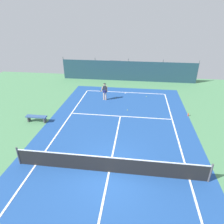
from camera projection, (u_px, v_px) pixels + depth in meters
The scene contains 11 objects.
ground_plane at pixel (109, 172), 10.54m from camera, with size 36.00×36.00×0.00m, color #4C8456.
court_surface at pixel (109, 172), 10.54m from camera, with size 11.02×26.60×0.01m.
tennis_net at pixel (109, 165), 10.32m from camera, with size 10.12×0.10×1.10m.
back_fence at pixel (128, 74), 24.90m from camera, with size 16.30×0.98×2.70m.
tennis_player at pixel (105, 90), 18.87m from camera, with size 0.77×0.71×1.64m.
tennis_ball_near_player at pixel (116, 98), 19.62m from camera, with size 0.07×0.07×0.07m, color #CCDB33.
tennis_ball_midcourt at pixel (146, 97), 19.97m from camera, with size 0.07×0.07×0.07m, color #CCDB33.
tennis_ball_by_sideline at pixel (128, 110), 17.23m from camera, with size 0.07×0.07×0.07m, color #CCDB33.
parked_car at pixel (114, 68), 26.99m from camera, with size 2.20×4.29×1.68m.
courtside_bench at pixel (36, 117), 15.26m from camera, with size 1.60×0.40×0.49m.
water_bottle at pixel (188, 115), 16.22m from camera, with size 0.08×0.08×0.24m, color #D84C38.
Camera 1 is at (1.21, -7.93, 7.55)m, focal length 31.96 mm.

